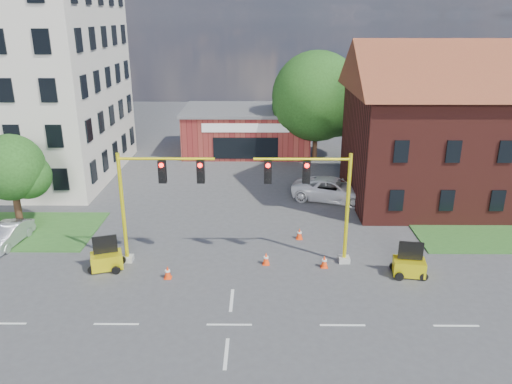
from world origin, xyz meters
TOP-DOWN VIEW (x-y plane):
  - ground at (0.00, 0.00)m, footprint 120.00×120.00m
  - lane_markings at (0.00, -3.00)m, footprint 60.00×36.00m
  - brick_shop at (0.00, 29.98)m, footprint 12.40×8.40m
  - townhouse_row at (18.00, 16.00)m, footprint 21.00×11.00m
  - tree_large at (6.92, 27.08)m, footprint 8.60×8.19m
  - tree_nw_front at (-13.79, 10.58)m, footprint 4.32×4.11m
  - signal_mast_west at (-4.36, 6.00)m, footprint 5.30×0.60m
  - signal_mast_east at (4.36, 6.00)m, footprint 5.30×0.60m
  - trailer_west at (-6.86, 5.09)m, footprint 1.88×1.55m
  - trailer_east at (9.14, 4.52)m, footprint 1.75×1.30m
  - cone_a at (-3.43, 4.11)m, footprint 0.40×0.40m
  - cone_b at (1.68, 5.69)m, footprint 0.40×0.40m
  - cone_c at (4.83, 5.37)m, footprint 0.40×0.40m
  - cone_d at (3.75, 9.00)m, footprint 0.40×0.40m
  - pickup_white at (6.72, 15.72)m, footprint 6.57×4.58m
  - sedan_silver_front at (-13.58, 8.02)m, footprint 1.75×3.99m

SIDE VIEW (x-z plane):
  - ground at x=0.00m, z-range 0.00..0.00m
  - lane_markings at x=0.00m, z-range 0.00..0.01m
  - cone_a at x=-3.43m, z-range -0.01..0.69m
  - cone_b at x=1.68m, z-range -0.01..0.69m
  - cone_c at x=4.83m, z-range -0.01..0.69m
  - cone_d at x=3.75m, z-range -0.01..0.69m
  - trailer_east at x=9.14m, z-range -0.34..1.49m
  - trailer_west at x=-6.86m, z-range -0.35..1.50m
  - sedan_silver_front at x=-13.58m, z-range 0.00..1.27m
  - pickup_white at x=6.72m, z-range 0.00..1.66m
  - brick_shop at x=0.00m, z-range 0.01..4.31m
  - tree_nw_front at x=-13.79m, z-range 0.82..6.93m
  - signal_mast_west at x=-4.36m, z-range 0.82..7.02m
  - signal_mast_east at x=4.36m, z-range 0.82..7.02m
  - tree_large at x=6.92m, z-range 0.66..10.68m
  - townhouse_row at x=18.00m, z-range 0.18..11.68m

